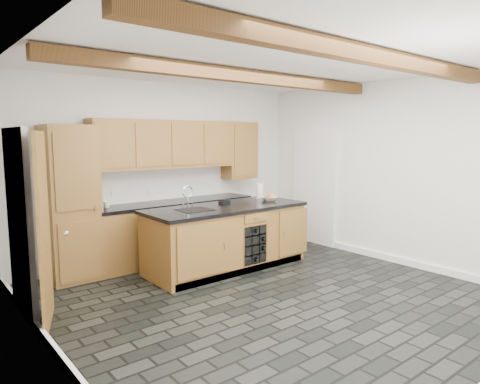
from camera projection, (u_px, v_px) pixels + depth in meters
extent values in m
plane|color=black|center=(271.00, 296.00, 5.23)|extent=(5.00, 5.00, 0.00)
plane|color=white|center=(167.00, 170.00, 6.98)|extent=(5.00, 0.00, 5.00)
plane|color=white|center=(50.00, 203.00, 3.49)|extent=(0.00, 5.00, 5.00)
plane|color=white|center=(390.00, 172.00, 6.62)|extent=(0.00, 5.00, 5.00)
plane|color=white|center=(274.00, 61.00, 4.87)|extent=(5.00, 5.00, 0.00)
cube|color=brown|center=(363.00, 54.00, 3.96)|extent=(4.90, 0.15, 0.15)
cube|color=brown|center=(240.00, 76.00, 5.35)|extent=(4.90, 0.15, 0.15)
cube|color=white|center=(61.00, 358.00, 3.67)|extent=(0.04, 5.00, 0.10)
cube|color=white|center=(385.00, 257.00, 6.78)|extent=(0.04, 5.00, 0.10)
cube|color=white|center=(20.00, 224.00, 4.56)|extent=(0.06, 0.94, 2.04)
cube|color=#9B6832|center=(44.00, 229.00, 4.38)|extent=(0.31, 0.77, 2.00)
cube|color=white|center=(314.00, 188.00, 7.80)|extent=(0.06, 0.98, 2.04)
cube|color=black|center=(315.00, 189.00, 7.82)|extent=(0.02, 0.86, 1.96)
cube|color=#9B6832|center=(71.00, 203.00, 5.76)|extent=(0.65, 0.60, 2.10)
cube|color=#9B6832|center=(176.00, 231.00, 6.85)|extent=(2.60, 0.60, 0.88)
cube|color=black|center=(176.00, 203.00, 6.79)|extent=(2.64, 0.62, 0.05)
cube|color=white|center=(166.00, 183.00, 6.98)|extent=(2.60, 0.02, 0.52)
cube|color=#9B6832|center=(165.00, 144.00, 6.71)|extent=(2.40, 0.35, 0.75)
cube|color=#9B6832|center=(239.00, 150.00, 7.66)|extent=(0.60, 0.35, 1.00)
cube|color=#9B6832|center=(226.00, 238.00, 6.36)|extent=(2.40, 0.90, 0.88)
cube|color=black|center=(226.00, 208.00, 6.30)|extent=(2.46, 0.96, 0.05)
cube|color=#9B6832|center=(204.00, 250.00, 5.55)|extent=(0.80, 0.02, 0.70)
cube|color=#9B6832|center=(293.00, 232.00, 6.60)|extent=(0.60, 0.02, 0.70)
cube|color=black|center=(249.00, 243.00, 6.24)|extent=(0.42, 0.30, 0.56)
cylinder|color=black|center=(251.00, 258.00, 6.24)|extent=(0.07, 0.26, 0.07)
cylinder|color=black|center=(258.00, 247.00, 6.31)|extent=(0.07, 0.26, 0.07)
cylinder|color=black|center=(258.00, 238.00, 6.29)|extent=(0.07, 0.26, 0.07)
cylinder|color=black|center=(251.00, 229.00, 6.19)|extent=(0.07, 0.26, 0.07)
cube|color=black|center=(195.00, 210.00, 5.96)|extent=(0.45, 0.40, 0.02)
cylinder|color=silver|center=(188.00, 201.00, 6.08)|extent=(0.02, 0.02, 0.20)
torus|color=silver|center=(188.00, 192.00, 6.06)|extent=(0.18, 0.02, 0.18)
cylinder|color=silver|center=(183.00, 206.00, 6.04)|extent=(0.02, 0.02, 0.08)
cylinder|color=silver|center=(193.00, 205.00, 6.14)|extent=(0.02, 0.02, 0.08)
cube|color=black|center=(224.00, 202.00, 6.56)|extent=(0.19, 0.13, 0.04)
cylinder|color=black|center=(224.00, 200.00, 6.56)|extent=(0.12, 0.12, 0.01)
imported|color=beige|center=(269.00, 198.00, 6.84)|extent=(0.35, 0.35, 0.06)
sphere|color=red|center=(271.00, 196.00, 6.87)|extent=(0.07, 0.07, 0.07)
sphere|color=#FA4C16|center=(268.00, 196.00, 6.88)|extent=(0.07, 0.07, 0.07)
sphere|color=#5B9328|center=(266.00, 196.00, 6.84)|extent=(0.07, 0.07, 0.07)
sphere|color=red|center=(268.00, 197.00, 6.79)|extent=(0.07, 0.07, 0.07)
sphere|color=gold|center=(272.00, 197.00, 6.81)|extent=(0.07, 0.07, 0.07)
cylinder|color=white|center=(260.00, 191.00, 7.09)|extent=(0.12, 0.12, 0.25)
imported|color=white|center=(107.00, 205.00, 6.13)|extent=(0.12, 0.12, 0.09)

